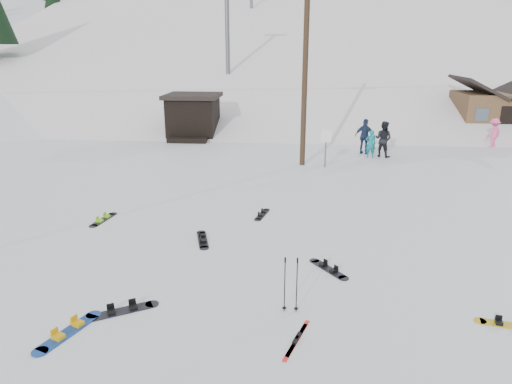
# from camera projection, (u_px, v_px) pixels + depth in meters

# --- Properties ---
(ground) EXTENTS (200.00, 200.00, 0.00)m
(ground) POSITION_uv_depth(u_px,v_px,m) (213.00, 325.00, 9.62)
(ground) COLOR white
(ground) RESTS_ON ground
(ski_slope) EXTENTS (60.00, 85.24, 65.97)m
(ski_slope) POSITION_uv_depth(u_px,v_px,m) (283.00, 175.00, 65.47)
(ski_slope) COLOR white
(ski_slope) RESTS_ON ground
(ridge_left) EXTENTS (47.54, 95.03, 58.38)m
(ridge_left) POSITION_uv_depth(u_px,v_px,m) (15.00, 176.00, 61.50)
(ridge_left) COLOR white
(ridge_left) RESTS_ON ground
(treeline_crest) EXTENTS (50.00, 6.00, 10.00)m
(treeline_crest) POSITION_uv_depth(u_px,v_px,m) (289.00, 76.00, 91.26)
(treeline_crest) COLOR black
(treeline_crest) RESTS_ON ski_slope
(utility_pole) EXTENTS (2.00, 0.26, 9.00)m
(utility_pole) POSITION_uv_depth(u_px,v_px,m) (305.00, 68.00, 21.33)
(utility_pole) COLOR #3A2819
(utility_pole) RESTS_ON ground
(trail_sign) EXTENTS (0.50, 0.09, 1.85)m
(trail_sign) POSITION_uv_depth(u_px,v_px,m) (326.00, 142.00, 21.87)
(trail_sign) COLOR #595B60
(trail_sign) RESTS_ON ground
(lift_hut) EXTENTS (3.40, 4.10, 2.75)m
(lift_hut) POSITION_uv_depth(u_px,v_px,m) (193.00, 116.00, 29.50)
(lift_hut) COLOR black
(lift_hut) RESTS_ON ground
(lift_tower_near) EXTENTS (2.20, 0.36, 8.00)m
(lift_tower_near) POSITION_uv_depth(u_px,v_px,m) (227.00, 17.00, 36.05)
(lift_tower_near) COLOR #595B60
(lift_tower_near) RESTS_ON ski_slope
(cabin) EXTENTS (5.39, 4.40, 3.77)m
(cabin) POSITION_uv_depth(u_px,v_px,m) (495.00, 111.00, 30.71)
(cabin) COLOR brown
(cabin) RESTS_ON ground
(hero_snowboard) EXTENTS (0.81, 1.63, 0.12)m
(hero_snowboard) POSITION_uv_depth(u_px,v_px,m) (68.00, 332.00, 9.35)
(hero_snowboard) COLOR navy
(hero_snowboard) RESTS_ON ground
(hero_skis) EXTENTS (0.55, 1.40, 0.08)m
(hero_skis) POSITION_uv_depth(u_px,v_px,m) (297.00, 339.00, 9.11)
(hero_skis) COLOR red
(hero_skis) RESTS_ON ground
(ski_poles) EXTENTS (0.36, 0.09, 1.30)m
(ski_poles) POSITION_uv_depth(u_px,v_px,m) (291.00, 284.00, 9.94)
(ski_poles) COLOR black
(ski_poles) RESTS_ON ground
(board_scatter_a) EXTENTS (1.43, 0.96, 0.11)m
(board_scatter_a) POSITION_uv_depth(u_px,v_px,m) (122.00, 310.00, 10.10)
(board_scatter_a) COLOR black
(board_scatter_a) RESTS_ON ground
(board_scatter_b) EXTENTS (0.60, 1.43, 0.10)m
(board_scatter_b) POSITION_uv_depth(u_px,v_px,m) (203.00, 239.00, 13.84)
(board_scatter_b) COLOR black
(board_scatter_b) RESTS_ON ground
(board_scatter_c) EXTENTS (0.48, 1.45, 0.10)m
(board_scatter_c) POSITION_uv_depth(u_px,v_px,m) (103.00, 219.00, 15.45)
(board_scatter_c) COLOR black
(board_scatter_c) RESTS_ON ground
(board_scatter_d) EXTENTS (0.97, 1.20, 0.10)m
(board_scatter_d) POSITION_uv_depth(u_px,v_px,m) (328.00, 269.00, 12.01)
(board_scatter_d) COLOR black
(board_scatter_d) RESTS_ON ground
(board_scatter_e) EXTENTS (1.35, 0.49, 0.10)m
(board_scatter_e) POSITION_uv_depth(u_px,v_px,m) (509.00, 325.00, 9.58)
(board_scatter_e) COLOR gold
(board_scatter_e) RESTS_ON ground
(board_scatter_f) EXTENTS (0.48, 1.27, 0.09)m
(board_scatter_f) POSITION_uv_depth(u_px,v_px,m) (262.00, 214.00, 15.93)
(board_scatter_f) COLOR black
(board_scatter_f) RESTS_ON ground
(skier_teal) EXTENTS (0.54, 0.36, 1.47)m
(skier_teal) POSITION_uv_depth(u_px,v_px,m) (371.00, 144.00, 24.00)
(skier_teal) COLOR #0C727A
(skier_teal) RESTS_ON ground
(skier_dark) EXTENTS (1.17, 1.11, 1.90)m
(skier_dark) POSITION_uv_depth(u_px,v_px,m) (383.00, 139.00, 24.15)
(skier_dark) COLOR black
(skier_dark) RESTS_ON ground
(skier_pink) EXTENTS (1.25, 1.12, 1.68)m
(skier_pink) POSITION_uv_depth(u_px,v_px,m) (494.00, 133.00, 26.52)
(skier_pink) COLOR #F55699
(skier_pink) RESTS_ON ground
(skier_navy) EXTENTS (1.22, 0.89, 1.92)m
(skier_navy) POSITION_uv_depth(u_px,v_px,m) (365.00, 137.00, 24.77)
(skier_navy) COLOR #1B2644
(skier_navy) RESTS_ON ground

